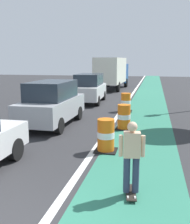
# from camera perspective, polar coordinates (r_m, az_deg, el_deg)

# --- Properties ---
(bike_lane_strip) EXTENTS (2.50, 80.00, 0.01)m
(bike_lane_strip) POSITION_cam_1_polar(r_m,az_deg,el_deg) (15.73, 10.49, -0.45)
(bike_lane_strip) COLOR #2D755B
(bike_lane_strip) RESTS_ON ground
(lane_divider_stripe) EXTENTS (0.20, 80.00, 0.01)m
(lane_divider_stripe) POSITION_cam_1_polar(r_m,az_deg,el_deg) (15.84, 5.07, -0.23)
(lane_divider_stripe) COLOR silver
(lane_divider_stripe) RESTS_ON ground
(skateboarder_on_lane) EXTENTS (0.57, 0.82, 1.69)m
(skateboarder_on_lane) POSITION_cam_1_polar(r_m,az_deg,el_deg) (6.16, 7.57, -9.08)
(skateboarder_on_lane) COLOR black
(skateboarder_on_lane) RESTS_ON ground
(parked_suv_second) EXTENTS (1.95, 4.62, 2.04)m
(parked_suv_second) POSITION_cam_1_polar(r_m,az_deg,el_deg) (12.88, -8.84, 1.83)
(parked_suv_second) COLOR #9EA0A5
(parked_suv_second) RESTS_ON ground
(parked_suv_third) EXTENTS (2.07, 4.68, 2.04)m
(parked_suv_third) POSITION_cam_1_polar(r_m,az_deg,el_deg) (19.69, -1.21, 4.96)
(parked_suv_third) COLOR silver
(parked_suv_third) RESTS_ON ground
(traffic_barrel_front) EXTENTS (0.73, 0.73, 1.09)m
(traffic_barrel_front) POSITION_cam_1_polar(r_m,az_deg,el_deg) (9.14, 2.26, -4.91)
(traffic_barrel_front) COLOR orange
(traffic_barrel_front) RESTS_ON ground
(traffic_barrel_mid) EXTENTS (0.73, 0.73, 1.09)m
(traffic_barrel_mid) POSITION_cam_1_polar(r_m,az_deg,el_deg) (12.11, 6.00, -1.09)
(traffic_barrel_mid) COLOR orange
(traffic_barrel_mid) RESTS_ON ground
(traffic_barrel_back) EXTENTS (0.73, 0.73, 1.09)m
(traffic_barrel_back) POSITION_cam_1_polar(r_m,az_deg,el_deg) (16.34, 6.36, 1.95)
(traffic_barrel_back) COLOR orange
(traffic_barrel_back) RESTS_ON ground
(delivery_truck_down_block) EXTENTS (2.65, 7.70, 3.23)m
(delivery_truck_down_block) POSITION_cam_1_polar(r_m,az_deg,el_deg) (28.84, 3.57, 8.36)
(delivery_truck_down_block) COLOR silver
(delivery_truck_down_block) RESTS_ON ground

